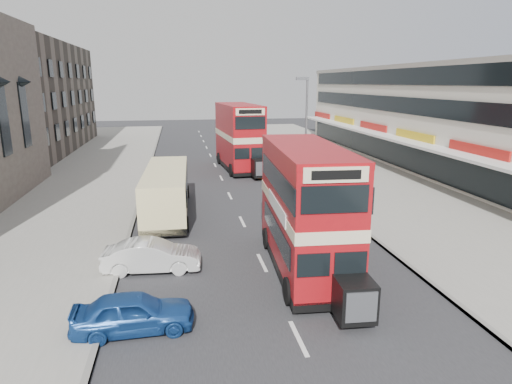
{
  "coord_description": "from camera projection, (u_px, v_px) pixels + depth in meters",
  "views": [
    {
      "loc": [
        -3.44,
        -15.78,
        7.72
      ],
      "look_at": [
        0.28,
        5.08,
        2.45
      ],
      "focal_mm": 31.0,
      "sensor_mm": 36.0,
      "label": 1
    }
  ],
  "objects": [
    {
      "name": "street_lamp",
      "position": [
        305.0,
        121.0,
        34.68
      ],
      "size": [
        1.0,
        0.2,
        8.12
      ],
      "color": "slate",
      "rests_on": "ground"
    },
    {
      "name": "pavement_left",
      "position": [
        69.0,
        183.0,
        34.57
      ],
      "size": [
        12.0,
        90.0,
        0.15
      ],
      "primitive_type": "cube",
      "color": "gray",
      "rests_on": "ground"
    },
    {
      "name": "car_left_front",
      "position": [
        152.0,
        256.0,
        18.48
      ],
      "size": [
        4.12,
        1.69,
        1.33
      ],
      "primitive_type": "imported",
      "rotation": [
        0.0,
        0.0,
        1.5
      ],
      "color": "silver",
      "rests_on": "ground"
    },
    {
      "name": "pavement_right",
      "position": [
        358.0,
        172.0,
        38.66
      ],
      "size": [
        12.0,
        90.0,
        0.15
      ],
      "primitive_type": "cube",
      "color": "gray",
      "rests_on": "ground"
    },
    {
      "name": "bus_second",
      "position": [
        239.0,
        136.0,
        39.83
      ],
      "size": [
        3.51,
        10.32,
        5.65
      ],
      "rotation": [
        0.0,
        0.0,
        3.21
      ],
      "color": "black",
      "rests_on": "ground"
    },
    {
      "name": "cyclist",
      "position": [
        273.0,
        171.0,
        36.26
      ],
      "size": [
        0.66,
        1.84,
        2.06
      ],
      "rotation": [
        0.0,
        0.0,
        -0.01
      ],
      "color": "gray",
      "rests_on": "ground"
    },
    {
      "name": "pedestrian_far",
      "position": [
        297.0,
        148.0,
        46.01
      ],
      "size": [
        1.15,
        0.69,
        1.83
      ],
      "primitive_type": "imported",
      "rotation": [
        0.0,
        0.0,
        -0.24
      ],
      "color": "gray",
      "rests_on": "pavement_right"
    },
    {
      "name": "ground",
      "position": [
        272.0,
        283.0,
        17.53
      ],
      "size": [
        160.0,
        160.0,
        0.0
      ],
      "primitive_type": "plane",
      "color": "#28282B",
      "rests_on": "ground"
    },
    {
      "name": "commercial_row",
      "position": [
        433.0,
        116.0,
        40.8
      ],
      "size": [
        9.9,
        46.2,
        9.3
      ],
      "color": "beige",
      "rests_on": "ground"
    },
    {
      "name": "kerb_left",
      "position": [
        146.0,
        180.0,
        35.58
      ],
      "size": [
        0.2,
        90.0,
        0.16
      ],
      "primitive_type": "cube",
      "color": "gray",
      "rests_on": "ground"
    },
    {
      "name": "coach",
      "position": [
        167.0,
        190.0,
        26.37
      ],
      "size": [
        2.75,
        9.62,
        2.53
      ],
      "rotation": [
        0.0,
        0.0,
        -0.03
      ],
      "color": "black",
      "rests_on": "ground"
    },
    {
      "name": "kerb_right",
      "position": [
        293.0,
        175.0,
        37.65
      ],
      "size": [
        0.2,
        90.0,
        0.16
      ],
      "primitive_type": "cube",
      "color": "gray",
      "rests_on": "ground"
    },
    {
      "name": "road_surface",
      "position": [
        221.0,
        178.0,
        36.63
      ],
      "size": [
        12.0,
        90.0,
        0.01
      ],
      "primitive_type": "cube",
      "color": "#28282B",
      "rests_on": "ground"
    },
    {
      "name": "car_left_near",
      "position": [
        133.0,
        312.0,
        13.97
      ],
      "size": [
        3.86,
        1.66,
        1.3
      ],
      "primitive_type": "imported",
      "rotation": [
        0.0,
        0.0,
        1.61
      ],
      "color": "navy",
      "rests_on": "ground"
    },
    {
      "name": "car_right_c",
      "position": [
        254.0,
        145.0,
        50.91
      ],
      "size": [
        4.37,
        2.17,
        1.43
      ],
      "primitive_type": "imported",
      "rotation": [
        0.0,
        0.0,
        -1.45
      ],
      "color": "#61ADC2",
      "rests_on": "ground"
    },
    {
      "name": "car_right_b",
      "position": [
        281.0,
        170.0,
        36.68
      ],
      "size": [
        4.94,
        2.44,
        1.35
      ],
      "primitive_type": "imported",
      "rotation": [
        0.0,
        0.0,
        -1.53
      ],
      "color": "#B45912",
      "rests_on": "ground"
    },
    {
      "name": "brick_terrace",
      "position": [
        5.0,
        98.0,
        48.64
      ],
      "size": [
        14.0,
        28.0,
        12.0
      ],
      "primitive_type": "cube",
      "color": "#66594C",
      "rests_on": "ground"
    },
    {
      "name": "bus_main",
      "position": [
        306.0,
        208.0,
        18.15
      ],
      "size": [
        3.01,
        9.38,
        5.09
      ],
      "rotation": [
        0.0,
        0.0,
        3.08
      ],
      "color": "black",
      "rests_on": "ground"
    },
    {
      "name": "pedestrian_near",
      "position": [
        349.0,
        180.0,
        30.72
      ],
      "size": [
        0.78,
        0.6,
        1.9
      ],
      "primitive_type": "imported",
      "rotation": [
        0.0,
        0.0,
        3.33
      ],
      "color": "gray",
      "rests_on": "pavement_right"
    },
    {
      "name": "car_right_a",
      "position": [
        302.0,
        181.0,
        32.57
      ],
      "size": [
        4.32,
        1.92,
        1.23
      ],
      "primitive_type": "imported",
      "rotation": [
        0.0,
        0.0,
        -1.62
      ],
      "color": "maroon",
      "rests_on": "ground"
    }
  ]
}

